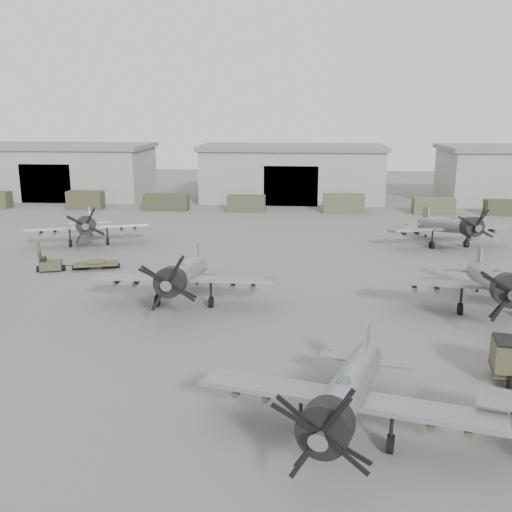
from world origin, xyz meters
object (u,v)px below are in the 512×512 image
at_px(aircraft_far_1, 451,226).
at_px(tug_trailer, 68,265).
at_px(aircraft_mid_2, 495,282).
at_px(aircraft_mid_1, 183,275).
at_px(aircraft_near_1, 345,395).
at_px(ground_crew, 39,250).
at_px(aircraft_far_0, 88,225).

relative_size(aircraft_far_1, tug_trailer, 1.90).
height_order(aircraft_mid_2, tug_trailer, aircraft_mid_2).
relative_size(aircraft_mid_2, tug_trailer, 2.02).
bearing_deg(aircraft_mid_1, aircraft_near_1, -58.78).
bearing_deg(tug_trailer, ground_crew, 123.63).
distance_m(aircraft_near_1, ground_crew, 40.09).
relative_size(aircraft_near_1, aircraft_mid_1, 0.98).
xyz_separation_m(aircraft_mid_1, aircraft_far_0, (-13.94, 18.40, -0.11)).
bearing_deg(aircraft_far_1, ground_crew, 176.45).
height_order(aircraft_mid_2, aircraft_far_0, aircraft_mid_2).
xyz_separation_m(aircraft_far_0, tug_trailer, (1.63, -9.50, -1.79)).
xyz_separation_m(aircraft_near_1, aircraft_mid_1, (-10.41, 16.93, 0.07)).
bearing_deg(tug_trailer, aircraft_far_1, 1.77).
relative_size(aircraft_mid_1, aircraft_far_1, 1.01).
bearing_deg(aircraft_near_1, tug_trailer, 146.06).
bearing_deg(ground_crew, tug_trailer, -140.90).
xyz_separation_m(aircraft_mid_1, aircraft_mid_2, (21.68, -0.33, 0.09)).
xyz_separation_m(aircraft_mid_1, tug_trailer, (-12.32, 8.90, -1.89)).
distance_m(aircraft_mid_1, aircraft_mid_2, 21.68).
bearing_deg(aircraft_mid_2, aircraft_near_1, -117.28).
height_order(aircraft_far_0, aircraft_far_1, aircraft_far_1).
xyz_separation_m(aircraft_mid_2, tug_trailer, (-34.00, 9.24, -1.99)).
bearing_deg(aircraft_far_0, aircraft_near_1, -73.86).
bearing_deg(ground_crew, aircraft_mid_2, -119.13).
distance_m(aircraft_near_1, aircraft_mid_1, 19.88).
height_order(aircraft_mid_1, tug_trailer, aircraft_mid_1).
xyz_separation_m(aircraft_far_0, aircraft_far_1, (37.82, 2.07, 0.06)).
height_order(aircraft_near_1, aircraft_far_1, aircraft_far_1).
height_order(aircraft_near_1, tug_trailer, aircraft_near_1).
height_order(aircraft_mid_1, aircraft_far_1, aircraft_mid_1).
height_order(aircraft_near_1, aircraft_mid_1, aircraft_mid_1).
bearing_deg(tug_trailer, aircraft_mid_1, -51.81).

